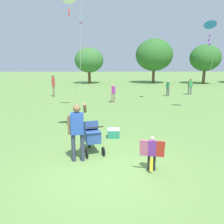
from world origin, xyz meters
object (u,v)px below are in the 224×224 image
person_red_shirt (190,85)px  person_back_turned (113,92)px  kite_blue_high (210,26)px  cooler_box (114,133)px  person_sitting_far (168,87)px  person_kid_running (53,84)px  stroller (92,134)px  person_adult_flyer (77,128)px  child_with_butterfly_kite (152,150)px

person_red_shirt → person_back_turned: size_ratio=1.09×
kite_blue_high → cooler_box: bearing=-141.5°
person_sitting_far → person_kid_running: bearing=-179.9°
kite_blue_high → stroller: bearing=-137.1°
stroller → person_back_turned: person_back_turned is taller
person_adult_flyer → person_back_turned: (1.36, 9.65, -0.24)m
person_sitting_far → person_back_turned: person_sitting_far is taller
child_with_butterfly_kite → person_red_shirt: size_ratio=0.67×
stroller → person_sitting_far: (5.67, 11.82, 0.18)m
kite_blue_high → person_red_shirt: (1.88, 7.10, -3.81)m
stroller → child_with_butterfly_kite: bearing=-39.3°
person_adult_flyer → cooler_box: person_adult_flyer is taller
person_sitting_far → person_adult_flyer: bearing=-115.8°
person_sitting_far → person_kid_running: 9.43m
person_sitting_far → person_kid_running: person_kid_running is taller
person_red_shirt → cooler_box: bearing=-122.2°
child_with_butterfly_kite → cooler_box: size_ratio=2.10×
person_kid_running → cooler_box: person_kid_running is taller
kite_blue_high → cooler_box: size_ratio=10.95×
person_back_turned → person_kid_running: bearing=149.6°
child_with_butterfly_kite → stroller: (-1.63, 1.34, 0.03)m
person_kid_running → person_back_turned: bearing=-30.4°
person_kid_running → cooler_box: bearing=-66.6°
stroller → kite_blue_high: (5.93, 5.52, 4.04)m
person_adult_flyer → person_back_turned: person_adult_flyer is taller
child_with_butterfly_kite → person_kid_running: (-5.39, 13.15, 0.47)m
stroller → kite_blue_high: 9.05m
person_red_shirt → child_with_butterfly_kite: bearing=-113.9°
person_red_shirt → person_sitting_far: bearing=-159.5°
person_red_shirt → cooler_box: person_red_shirt is taller
kite_blue_high → person_red_shirt: size_ratio=3.47×
kite_blue_high → person_sitting_far: (-0.26, 6.31, -3.86)m
person_kid_running → stroller: bearing=-72.4°
person_red_shirt → person_kid_running: person_kid_running is taller
person_adult_flyer → person_kid_running: person_kid_running is taller
stroller → cooler_box: size_ratio=2.50×
child_with_butterfly_kite → person_kid_running: person_kid_running is taller
kite_blue_high → person_red_shirt: bearing=75.2°
person_adult_flyer → stroller: size_ratio=1.55×
person_back_turned → person_sitting_far: bearing=31.0°
cooler_box → kite_blue_high: bearing=38.5°
person_sitting_far → cooler_box: 11.54m
kite_blue_high → child_with_butterfly_kite: bearing=-122.1°
person_red_shirt → stroller: bearing=-121.7°
person_back_turned → cooler_box: size_ratio=2.89×
person_sitting_far → cooler_box: (-4.93, -10.42, -0.61)m
person_adult_flyer → kite_blue_high: (6.29, 6.15, 3.65)m
person_red_shirt → cooler_box: (-7.06, -11.22, -0.66)m
person_adult_flyer → person_sitting_far: person_adult_flyer is taller
kite_blue_high → person_kid_running: (-9.68, 6.30, -3.60)m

